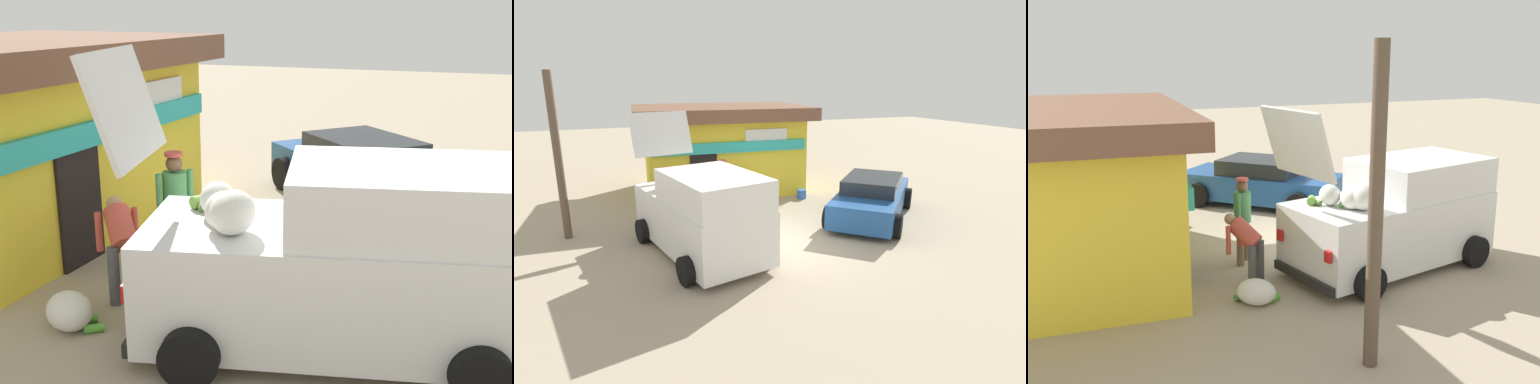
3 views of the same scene
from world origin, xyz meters
TOP-DOWN VIEW (x-y plane):
  - ground_plane at (0.00, 0.00)m, footprint 60.00×60.00m
  - storefront_bar at (0.35, 5.73)m, footprint 6.50×4.93m
  - delivery_van at (-1.77, -0.27)m, footprint 2.86×4.80m
  - parked_sedan at (3.65, 0.56)m, footprint 4.28×4.31m
  - vendor_standing at (-0.49, 2.46)m, footprint 0.48×0.48m
  - customer_bending at (-1.50, 2.72)m, footprint 0.72×0.72m
  - unloaded_banana_pile at (-2.46, 2.88)m, footprint 0.82×0.88m
  - paint_bucket at (2.61, 3.26)m, footprint 0.33×0.33m

SIDE VIEW (x-z plane):
  - ground_plane at x=0.00m, z-range 0.00..0.00m
  - paint_bucket at x=2.61m, z-range 0.00..0.32m
  - unloaded_banana_pile at x=-2.46m, z-range -0.01..0.43m
  - parked_sedan at x=3.65m, z-range -0.02..1.26m
  - customer_bending at x=-1.50m, z-range 0.15..1.43m
  - vendor_standing at x=-0.49m, z-range 0.13..1.88m
  - delivery_van at x=-1.77m, z-range -0.58..2.67m
  - storefront_bar at x=0.35m, z-range 0.07..3.23m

